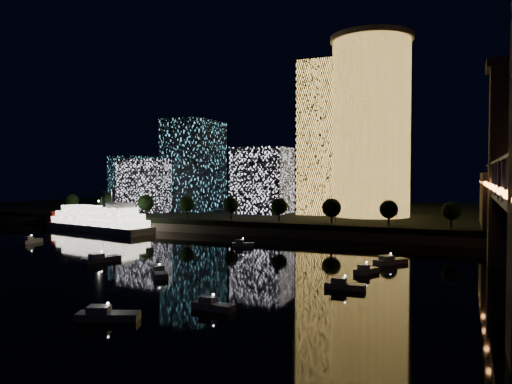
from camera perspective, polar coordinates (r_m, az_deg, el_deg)
ground at (r=104.77m, az=-9.26°, el=-10.35°), size 520.00×520.00×0.00m
far_bank at (r=253.24m, az=10.50°, el=-2.53°), size 420.00×160.00×5.00m
seawall at (r=178.35m, az=5.02°, el=-4.73°), size 420.00×6.00×3.00m
tower_cylindrical at (r=214.83m, az=12.99°, el=7.29°), size 34.00×34.00×74.48m
tower_rectangular at (r=222.88m, az=7.99°, el=6.05°), size 20.85×20.85×66.34m
midrise_blocks at (r=243.53m, az=-7.69°, el=1.87°), size 97.36×39.15×43.49m
riverboat at (r=209.22m, az=-17.96°, el=-3.04°), size 57.08×22.92×16.87m
motorboats at (r=115.45m, az=-7.38°, el=-8.77°), size 118.94×84.92×2.78m
esplanade_trees at (r=195.38m, az=-3.49°, el=-1.49°), size 166.14×6.91×8.95m
street_lamps at (r=201.55m, az=-3.14°, el=-1.80°), size 132.70×0.70×5.65m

